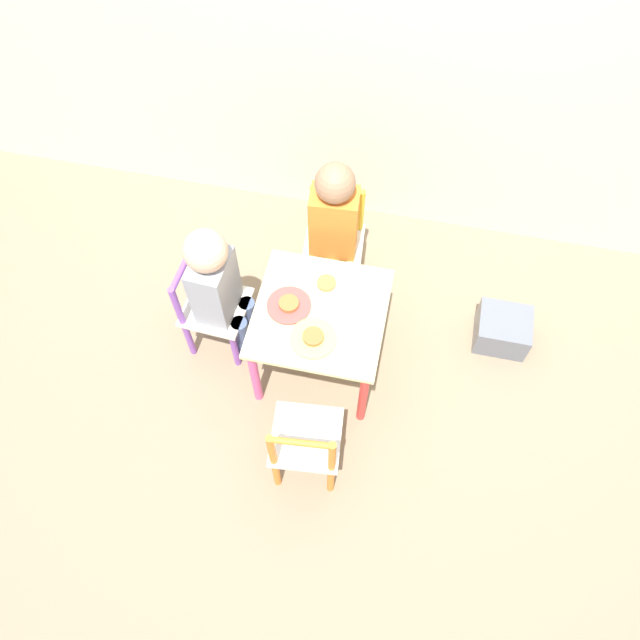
# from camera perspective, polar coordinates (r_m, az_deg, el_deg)

# --- Properties ---
(ground_plane) EXTENTS (6.00, 6.00, 0.00)m
(ground_plane) POSITION_cam_1_polar(r_m,az_deg,el_deg) (2.80, 0.00, -3.76)
(ground_plane) COLOR #8C755B
(kids_table) EXTENTS (0.51, 0.51, 0.42)m
(kids_table) POSITION_cam_1_polar(r_m,az_deg,el_deg) (2.49, 0.00, -0.08)
(kids_table) COLOR beige
(kids_table) RESTS_ON ground_plane
(chair_purple) EXTENTS (0.28, 0.28, 0.51)m
(chair_purple) POSITION_cam_1_polar(r_m,az_deg,el_deg) (2.68, -9.93, 1.13)
(chair_purple) COLOR silver
(chair_purple) RESTS_ON ground_plane
(chair_yellow) EXTENTS (0.28, 0.28, 0.51)m
(chair_yellow) POSITION_cam_1_polar(r_m,az_deg,el_deg) (2.84, 1.31, 7.13)
(chair_yellow) COLOR silver
(chair_yellow) RESTS_ON ground_plane
(chair_orange) EXTENTS (0.28, 0.28, 0.51)m
(chair_orange) POSITION_cam_1_polar(r_m,az_deg,el_deg) (2.38, -1.34, -11.31)
(chair_orange) COLOR silver
(chair_orange) RESTS_ON ground_plane
(child_left) EXTENTS (0.22, 0.21, 0.75)m
(child_left) POSITION_cam_1_polar(r_m,az_deg,el_deg) (2.50, -9.35, 3.25)
(child_left) COLOR #4C608E
(child_left) RESTS_ON ground_plane
(child_back) EXTENTS (0.21, 0.22, 0.76)m
(child_back) POSITION_cam_1_polar(r_m,az_deg,el_deg) (2.65, 1.24, 8.83)
(child_back) COLOR #38383D
(child_back) RESTS_ON ground_plane
(plate_left) EXTENTS (0.18, 0.18, 0.03)m
(plate_left) POSITION_cam_1_polar(r_m,az_deg,el_deg) (2.44, -2.86, 1.39)
(plate_left) COLOR #E54C47
(plate_left) RESTS_ON kids_table
(plate_back) EXTENTS (0.17, 0.17, 0.03)m
(plate_back) POSITION_cam_1_polar(r_m,az_deg,el_deg) (2.49, 0.59, 3.26)
(plate_back) COLOR white
(plate_back) RESTS_ON kids_table
(plate_front) EXTENTS (0.18, 0.18, 0.03)m
(plate_front) POSITION_cam_1_polar(r_m,az_deg,el_deg) (2.36, -0.62, -1.65)
(plate_front) COLOR #EADB66
(plate_front) RESTS_ON kids_table
(storage_bin) EXTENTS (0.23, 0.21, 0.16)m
(storage_bin) POSITION_cam_1_polar(r_m,az_deg,el_deg) (2.90, 16.34, -0.85)
(storage_bin) COLOR slate
(storage_bin) RESTS_ON ground_plane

